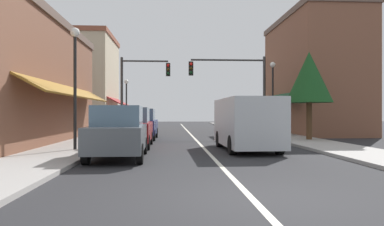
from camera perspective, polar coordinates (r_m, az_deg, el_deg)
ground_plane at (r=24.48m, az=0.01°, el=-3.57°), size 80.00×80.00×0.00m
sidewalk_left at (r=24.76m, az=-12.82°, el=-3.39°), size 2.60×56.00×0.12m
sidewalk_right at (r=25.40m, az=12.52°, el=-3.31°), size 2.60×56.00×0.12m
lane_center_stripe at (r=24.48m, az=0.01°, el=-3.56°), size 0.14×52.00×0.01m
storefront_left_block at (r=20.08m, az=-26.74°, el=4.53°), size 6.50×14.20×6.22m
storefront_right_block at (r=28.54m, az=18.32°, el=5.61°), size 5.83×10.20×8.62m
storefront_far_left at (r=35.38m, az=-16.25°, el=4.58°), size 6.31×8.20×8.69m
parked_car_nearest_left at (r=12.43m, az=-11.42°, el=-3.00°), size 1.85×4.14×1.77m
parked_car_second_left at (r=16.53m, az=-9.44°, el=-2.25°), size 1.80×4.11×1.77m
parked_car_third_left at (r=21.37m, az=-7.94°, el=-1.74°), size 1.83×4.13×1.77m
van_in_lane at (r=15.16m, az=8.46°, el=-1.44°), size 2.07×5.21×2.12m
traffic_signal_mast_arm at (r=24.44m, az=7.04°, el=4.95°), size 5.15×0.50×5.28m
traffic_signal_left_corner at (r=25.57m, az=-8.33°, el=4.61°), size 3.44×0.50×5.37m
street_lamp_left_near at (r=14.93m, az=-17.77°, el=6.62°), size 0.36×0.36×4.83m
street_lamp_right_mid at (r=24.37m, az=12.48°, el=4.08°), size 0.36×0.36×4.85m
street_lamp_left_far at (r=30.93m, az=-10.19°, el=2.65°), size 0.36×0.36×4.32m
tree_right_near at (r=20.55m, az=17.79°, el=5.28°), size 2.47×2.47×4.81m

